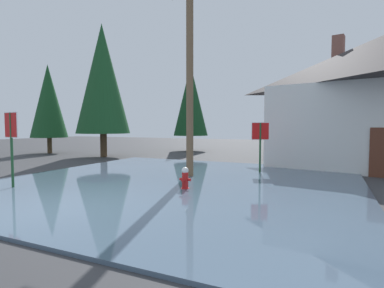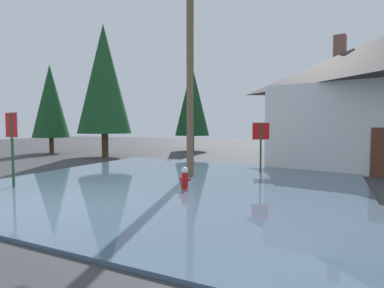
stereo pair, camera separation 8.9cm
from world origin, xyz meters
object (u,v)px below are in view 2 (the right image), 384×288
at_px(pine_tree_short_left, 50,101).
at_px(pine_tree_tall_left, 104,79).
at_px(stop_sign_far, 261,137).
at_px(pine_tree_mid_left, 192,100).
at_px(utility_pole, 190,75).
at_px(stop_sign_near, 12,134).
at_px(fire_hydrant, 185,179).

bearing_deg(pine_tree_short_left, pine_tree_tall_left, -4.19).
bearing_deg(stop_sign_far, pine_tree_short_left, 168.80).
relative_size(pine_tree_tall_left, pine_tree_mid_left, 1.24).
height_order(utility_pole, pine_tree_short_left, utility_pole).
height_order(utility_pole, pine_tree_tall_left, pine_tree_tall_left).
bearing_deg(utility_pole, stop_sign_far, 42.50).
relative_size(stop_sign_near, pine_tree_short_left, 0.38).
xyz_separation_m(stop_sign_far, pine_tree_tall_left, (-11.04, 2.88, 3.57)).
height_order(fire_hydrant, utility_pole, utility_pole).
xyz_separation_m(fire_hydrant, utility_pole, (-0.90, 2.27, 3.67)).
relative_size(fire_hydrant, stop_sign_far, 0.34).
bearing_deg(utility_pole, pine_tree_tall_left, 150.07).
distance_m(utility_pole, pine_tree_short_left, 15.26).
relative_size(pine_tree_mid_left, pine_tree_short_left, 1.06).
relative_size(stop_sign_far, pine_tree_tall_left, 0.25).
bearing_deg(fire_hydrant, pine_tree_short_left, 153.09).
bearing_deg(stop_sign_near, pine_tree_tall_left, 115.23).
bearing_deg(utility_pole, pine_tree_mid_left, 114.80).
bearing_deg(utility_pole, fire_hydrant, -68.40).
bearing_deg(pine_tree_mid_left, stop_sign_near, -85.64).
bearing_deg(stop_sign_near, stop_sign_far, 44.92).
bearing_deg(stop_sign_near, pine_tree_mid_left, 94.36).
bearing_deg(fire_hydrant, pine_tree_tall_left, 142.82).
relative_size(stop_sign_near, stop_sign_far, 1.13).
distance_m(stop_sign_near, fire_hydrant, 5.77).
height_order(utility_pole, pine_tree_mid_left, utility_pole).
xyz_separation_m(pine_tree_tall_left, pine_tree_short_left, (-5.55, 0.41, -1.23)).
height_order(pine_tree_tall_left, pine_tree_mid_left, pine_tree_tall_left).
xyz_separation_m(fire_hydrant, pine_tree_mid_left, (-6.40, 14.18, 3.79)).
bearing_deg(stop_sign_near, pine_tree_short_left, 135.43).
relative_size(stop_sign_far, pine_tree_mid_left, 0.31).
bearing_deg(fire_hydrant, pine_tree_mid_left, 114.29).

